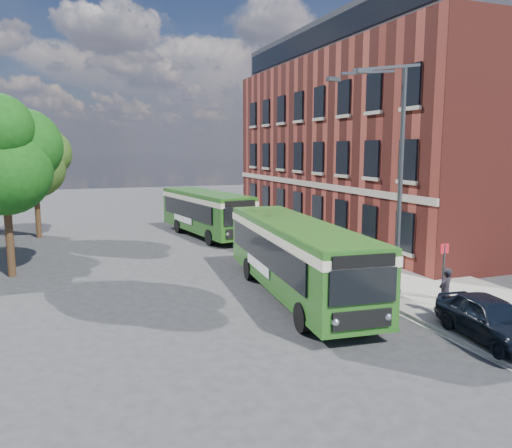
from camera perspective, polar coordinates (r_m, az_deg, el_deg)
name	(u,v)px	position (r m, az deg, el deg)	size (l,w,h in m)	color
ground	(258,296)	(20.46, 0.23, -8.20)	(120.00, 120.00, 0.00)	#2B2C2E
pavement	(320,246)	(30.35, 7.28, -2.56)	(6.00, 48.00, 0.15)	gray
kerb_line	(273,251)	(29.09, 1.94, -3.13)	(0.12, 48.00, 0.01)	beige
brick_office	(383,134)	(36.86, 14.35, 9.97)	(12.10, 26.00, 14.20)	maroon
street_lamp	(393,178)	(20.15, 15.35, 5.10)	(2.96, 2.38, 9.00)	#3D4043
bus_stop_sign	(443,271)	(19.39, 20.62, -5.10)	(0.35, 0.08, 2.52)	#3D4043
bus_front	(296,251)	(20.08, 4.54, -3.15)	(3.57, 11.81, 3.02)	#255B1A
bus_rear	(206,209)	(34.05, -5.76, 1.67)	(4.11, 10.43, 3.02)	#205617
parked_car	(490,318)	(16.93, 25.21, -9.72)	(1.60, 3.98, 1.36)	black
pedestrian_a	(445,291)	(18.80, 20.82, -7.18)	(0.61, 0.40, 1.66)	black
pedestrian_b	(382,270)	(21.18, 14.20, -5.07)	(0.83, 0.65, 1.71)	black
tree_left	(5,155)	(25.37, -26.78, 7.02)	(4.90, 4.66, 8.28)	#382314
tree_right	(35,159)	(36.09, -23.92, 6.78)	(4.57, 4.34, 7.71)	#382314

